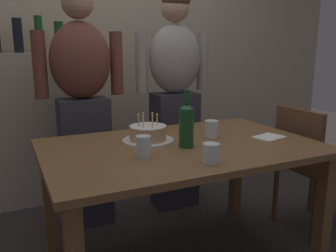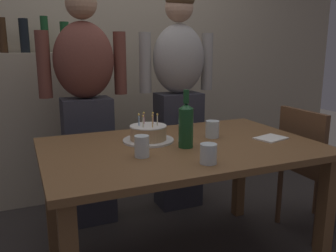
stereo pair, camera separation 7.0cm
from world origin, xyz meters
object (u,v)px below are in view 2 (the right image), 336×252
Objects in this scene: water_glass_far at (142,146)px; napkin_stack at (271,138)px; person_man_bearded at (86,105)px; water_glass_near at (208,154)px; wine_bottle at (186,124)px; birthday_cake at (148,134)px; dining_chair at (311,161)px; person_woman_cardigan at (179,99)px; water_glass_side at (212,129)px.

water_glass_far is 0.61× the size of napkin_stack.
person_man_bearded is (-0.92, 0.86, 0.13)m from napkin_stack.
water_glass_near is 0.06× the size of person_man_bearded.
water_glass_far is 0.29m from wine_bottle.
dining_chair is (1.12, -0.13, -0.27)m from birthday_cake.
person_woman_cardigan reaches higher than wine_bottle.
water_glass_near is at bearing -94.57° from wine_bottle.
dining_chair is at bearing 5.80° from water_glass_far.
birthday_cake is 2.74× the size of water_glass_far.
water_glass_side is (0.26, 0.42, 0.00)m from water_glass_near.
person_man_bearded is 1.59m from dining_chair.
water_glass_far is at bearing 138.97° from water_glass_near.
napkin_stack is (0.56, 0.25, -0.04)m from water_glass_near.
person_woman_cardigan is (-0.21, 0.86, 0.13)m from napkin_stack.
birthday_cake reaches higher than water_glass_far.
water_glass_side is at bearing 57.86° from water_glass_near.
water_glass_near is at bearing -122.14° from water_glass_side.
dining_chair is (0.97, 0.06, -0.35)m from wine_bottle.
dining_chair is at bearing 12.65° from napkin_stack.
birthday_cake is at bearing 161.35° from napkin_stack.
wine_bottle reaches higher than birthday_cake.
wine_bottle is at bearing 175.87° from napkin_stack.
birthday_cake is 0.39m from water_glass_side.
person_man_bearded is at bearing 107.87° from water_glass_near.
water_glass_far is 0.89m from person_man_bearded.
napkin_stack is (0.54, -0.04, -0.12)m from wine_bottle.
dining_chair is at bearing 19.12° from water_glass_near.
person_man_bearded is (-0.23, 0.62, 0.09)m from birthday_cake.
napkin_stack is 0.89m from person_woman_cardigan.
water_glass_far is 0.55m from water_glass_side.
person_woman_cardigan is at bearing 103.58° from napkin_stack.
water_glass_far is 1.06× the size of water_glass_side.
birthday_cake reaches higher than water_glass_near.
wine_bottle reaches higher than napkin_stack.
water_glass_far is (-0.25, 0.22, 0.01)m from water_glass_near.
napkin_stack is 0.50m from dining_chair.
napkin_stack is at bearing 103.58° from person_woman_cardigan.
person_woman_cardigan is at bearing 52.57° from birthday_cake.
wine_bottle is at bearing 85.43° from water_glass_near.
water_glass_side is 0.32× the size of wine_bottle.
water_glass_far is 1.08m from person_woman_cardigan.
person_man_bearded is at bearing 96.77° from water_glass_far.
napkin_stack is at bearing 102.65° from dining_chair.
water_glass_side is at bearing 28.39° from wine_bottle.
wine_bottle is 1.78× the size of napkin_stack.
water_glass_near is at bearing 109.12° from dining_chair.
water_glass_near is 0.93× the size of water_glass_side.
water_glass_near is 0.06× the size of person_woman_cardigan.
water_glass_near is 0.30m from wine_bottle.
water_glass_side is (0.51, 0.20, -0.00)m from water_glass_far.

